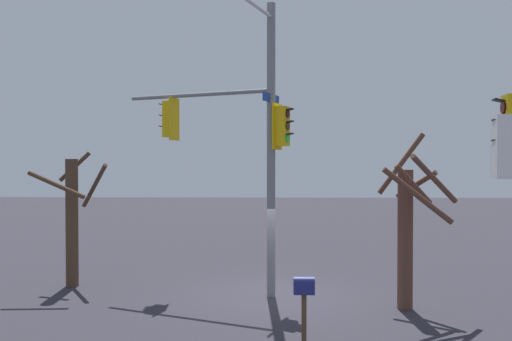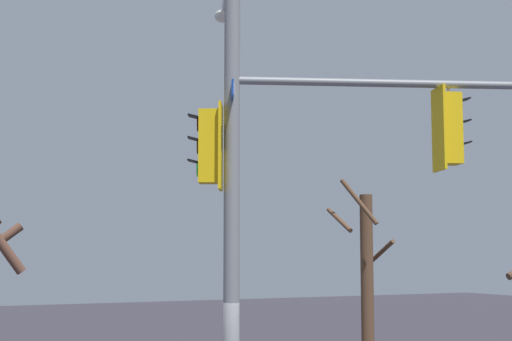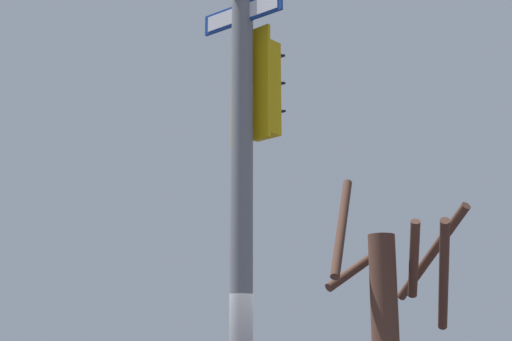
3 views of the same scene
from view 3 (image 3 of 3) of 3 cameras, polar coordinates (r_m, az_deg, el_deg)
The scene contains 2 objects.
main_signal_pole_assembly at distance 7.73m, azimuth -2.90°, elevation 8.79°, with size 5.06×5.10×8.27m.
bare_tree_behind_pole at distance 11.03m, azimuth 10.04°, elevation -12.32°, with size 2.10×2.15×4.61m.
Camera 3 is at (-7.55, -2.13, 1.82)m, focal length 53.12 mm.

